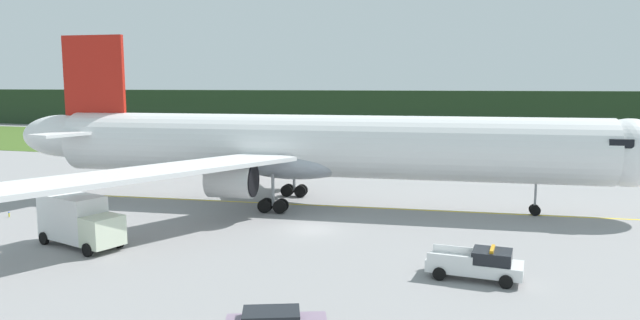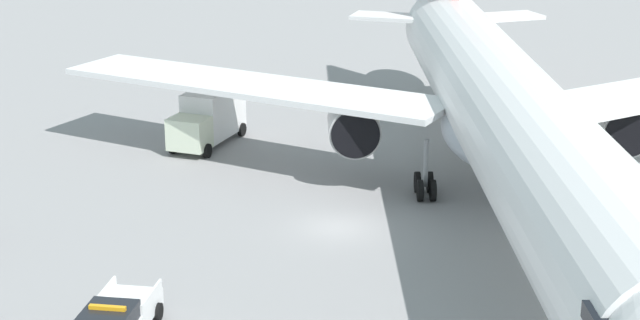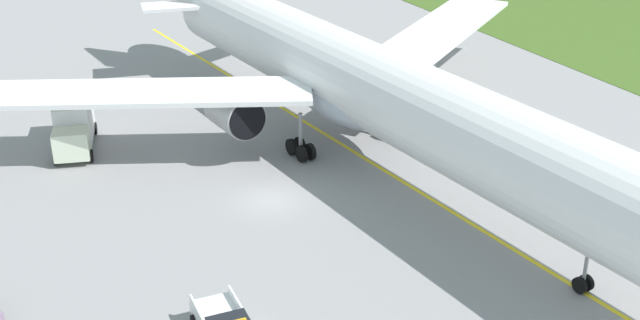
{
  "view_description": "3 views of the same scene",
  "coord_description": "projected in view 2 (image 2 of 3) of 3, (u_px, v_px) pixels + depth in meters",
  "views": [
    {
      "loc": [
        13.23,
        -41.02,
        11.15
      ],
      "look_at": [
        -1.5,
        7.54,
        4.42
      ],
      "focal_mm": 31.91,
      "sensor_mm": 36.0,
      "label": 1
    },
    {
      "loc": [
        47.4,
        2.47,
        19.06
      ],
      "look_at": [
        4.2,
        -0.58,
        4.97
      ],
      "focal_mm": 55.89,
      "sensor_mm": 36.0,
      "label": 2
    },
    {
      "loc": [
        43.11,
        -19.03,
        24.66
      ],
      "look_at": [
        5.97,
        0.45,
        5.15
      ],
      "focal_mm": 46.69,
      "sensor_mm": 36.0,
      "label": 3
    }
  ],
  "objects": [
    {
      "name": "ground",
      "position": [
        337.0,
        227.0,
        51.03
      ],
      "size": [
        320.0,
        320.0,
        0.0
      ],
      "primitive_type": "plane",
      "color": "gray"
    },
    {
      "name": "catering_truck",
      "position": [
        209.0,
        116.0,
        64.31
      ],
      "size": [
        7.14,
        4.31,
        3.69
      ],
      "color": "silver",
      "rests_on": "ground"
    },
    {
      "name": "taxiway_centerline_main",
      "position": [
        503.0,
        219.0,
        52.12
      ],
      "size": [
        79.17,
        7.03,
        0.01
      ],
      "primitive_type": "cube",
      "rotation": [
        0.0,
        0.0,
        0.08
      ],
      "color": "yellow",
      "rests_on": "ground"
    },
    {
      "name": "taxiway_edge_light_west",
      "position": [
        309.0,
        97.0,
        75.62
      ],
      "size": [
        0.12,
        0.12,
        0.46
      ],
      "color": "yellow",
      "rests_on": "ground"
    },
    {
      "name": "airliner",
      "position": [
        506.0,
        115.0,
        51.08
      ],
      "size": [
        60.36,
        50.97,
        15.96
      ],
      "color": "white",
      "rests_on": "ground"
    }
  ]
}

